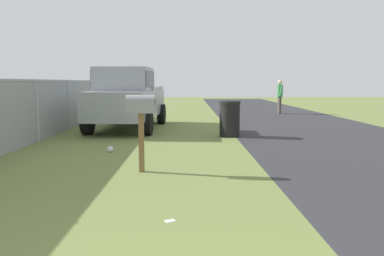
# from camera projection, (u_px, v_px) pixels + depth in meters

# --- Properties ---
(mailbox) EXTENTS (0.24, 0.53, 1.39)m
(mailbox) POSITION_uv_depth(u_px,v_px,m) (141.00, 110.00, 6.66)
(mailbox) COLOR brown
(mailbox) RESTS_ON ground
(pickup_truck) EXTENTS (4.98, 2.36, 2.09)m
(pickup_truck) POSITION_uv_depth(u_px,v_px,m) (127.00, 97.00, 12.83)
(pickup_truck) COLOR #93999E
(pickup_truck) RESTS_ON ground
(trash_bin) EXTENTS (0.63, 0.63, 1.06)m
(trash_bin) POSITION_uv_depth(u_px,v_px,m) (230.00, 119.00, 11.15)
(trash_bin) COLOR black
(trash_bin) RESTS_ON ground
(pedestrian) EXTENTS (0.49, 0.30, 1.73)m
(pedestrian) POSITION_uv_depth(u_px,v_px,m) (280.00, 94.00, 19.20)
(pedestrian) COLOR #4C4238
(pedestrian) RESTS_ON ground
(fence_section) EXTENTS (16.02, 0.07, 1.69)m
(fence_section) POSITION_uv_depth(u_px,v_px,m) (37.00, 108.00, 10.17)
(fence_section) COLOR #9EA3A8
(fence_section) RESTS_ON ground
(litter_bag_midfield_a) EXTENTS (0.14, 0.14, 0.14)m
(litter_bag_midfield_a) POSITION_uv_depth(u_px,v_px,m) (110.00, 149.00, 8.66)
(litter_bag_midfield_a) COLOR silver
(litter_bag_midfield_a) RESTS_ON ground
(litter_wrapper_far_scatter) EXTENTS (0.13, 0.15, 0.01)m
(litter_wrapper_far_scatter) POSITION_uv_depth(u_px,v_px,m) (170.00, 221.00, 4.38)
(litter_wrapper_far_scatter) COLOR silver
(litter_wrapper_far_scatter) RESTS_ON ground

